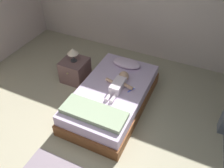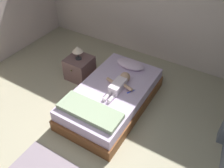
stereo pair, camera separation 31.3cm
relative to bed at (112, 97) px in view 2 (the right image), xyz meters
The scene contains 8 objects.
ground_plane 1.13m from the bed, 84.30° to the right, with size 8.00×8.00×0.00m, color #B7AF91.
bed is the anchor object (origin of this frame).
pillow 0.75m from the bed, 92.00° to the left, with size 0.54×0.29×0.12m.
baby 0.31m from the bed, 46.10° to the left, with size 0.51×0.70×0.18m.
toothbrush 0.40m from the bed, 18.11° to the left, with size 0.09×0.15×0.02m.
nightstand 1.05m from the bed, 159.49° to the left, with size 0.48×0.51×0.45m.
lamp 1.14m from the bed, 159.49° to the left, with size 0.21×0.21×0.28m.
blanket 0.69m from the bed, 90.00° to the right, with size 1.00×0.39×0.08m.
Camera 2 is at (1.42, -1.41, 3.07)m, focal length 37.71 mm.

